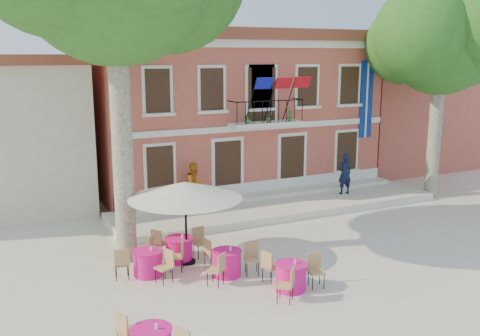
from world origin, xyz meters
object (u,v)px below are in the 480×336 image
patio_umbrella (185,190)px  cafe_table_3 (179,248)px  plane_tree_east (442,41)px  pedestrian_orange (195,185)px  cafe_table_4 (291,275)px  cafe_table_0 (148,262)px  pedestrian_navy (345,174)px  cafe_table_1 (227,262)px

patio_umbrella → cafe_table_3: size_ratio=1.88×
plane_tree_east → pedestrian_orange: (-10.73, 2.12, -5.76)m
plane_tree_east → cafe_table_4: (-10.94, -5.86, -6.54)m
patio_umbrella → cafe_table_4: bearing=-58.2°
cafe_table_3 → cafe_table_4: (2.09, -3.33, 0.00)m
patio_umbrella → cafe_table_0: (-1.37, -0.44, -1.91)m
pedestrian_orange → cafe_table_4: bearing=-109.4°
patio_umbrella → pedestrian_orange: (2.13, 4.87, -1.12)m
pedestrian_navy → pedestrian_orange: pedestrian_orange is taller
patio_umbrella → cafe_table_3: bearing=125.5°
cafe_table_0 → pedestrian_orange: bearing=56.7°
pedestrian_navy → cafe_table_1: 9.77m
pedestrian_navy → pedestrian_orange: size_ratio=1.00×
plane_tree_east → pedestrian_navy: plane_tree_east is taller
plane_tree_east → pedestrian_navy: 7.10m
pedestrian_orange → cafe_table_3: 5.24m
patio_umbrella → cafe_table_1: (0.73, -1.44, -1.91)m
cafe_table_1 → cafe_table_3: size_ratio=0.98×
pedestrian_orange → pedestrian_navy: bearing=-26.0°
pedestrian_orange → patio_umbrella: bearing=-131.5°
plane_tree_east → pedestrian_navy: (-3.99, 1.16, -5.76)m
cafe_table_3 → cafe_table_4: 3.93m
patio_umbrella → pedestrian_navy: 9.76m
cafe_table_0 → cafe_table_1: same height
patio_umbrella → cafe_table_4: patio_umbrella is taller
cafe_table_1 → patio_umbrella: bearing=116.9°
pedestrian_orange → cafe_table_3: (-2.29, -4.65, -0.79)m
pedestrian_navy → cafe_table_3: size_ratio=0.98×
patio_umbrella → cafe_table_3: patio_umbrella is taller
patio_umbrella → pedestrian_orange: 5.44m
patio_umbrella → pedestrian_navy: size_ratio=1.91×
cafe_table_0 → pedestrian_navy: bearing=23.1°
plane_tree_east → patio_umbrella: plane_tree_east is taller
plane_tree_east → cafe_table_1: bearing=-160.9°
plane_tree_east → cafe_table_1: plane_tree_east is taller
pedestrian_orange → cafe_table_4: size_ratio=1.00×
plane_tree_east → cafe_table_4: bearing=-151.8°
pedestrian_navy → cafe_table_4: 9.91m
pedestrian_navy → cafe_table_0: (-10.23, -4.36, -0.79)m
plane_tree_east → pedestrian_navy: size_ratio=5.16×
cafe_table_1 → cafe_table_3: same height
patio_umbrella → pedestrian_orange: size_ratio=1.91×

